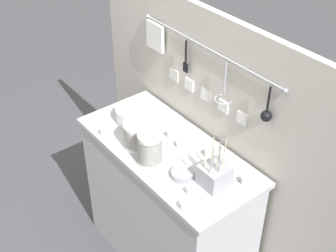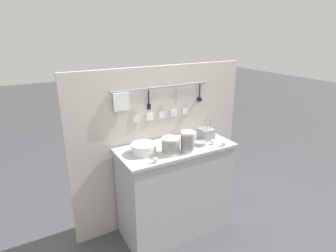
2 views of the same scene
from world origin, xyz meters
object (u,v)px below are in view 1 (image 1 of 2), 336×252
object	(u,v)px
cup_back_right	(245,181)
cup_edge_far	(170,134)
cup_front_left	(103,132)
cutlery_caddy	(214,175)
cup_by_caddy	(223,158)
bowl_stack_nested_right	(138,135)
cup_front_right	(224,165)
cup_mid_row	(183,206)
steel_mixing_bowl	(182,174)
cup_edge_near	(208,153)
plate_stack	(135,114)
bowl_stack_tall_left	(150,149)
cup_centre	(190,191)
cup_beside_plates	(179,144)

from	to	relation	value
cup_back_right	cup_edge_far	distance (m)	0.54
cup_front_left	cup_edge_far	distance (m)	0.39
cutlery_caddy	cup_by_caddy	size ratio (longest dim) A/B	6.79
bowl_stack_nested_right	cup_edge_far	world-z (taller)	bowl_stack_nested_right
cup_front_right	cup_edge_far	size ratio (longest dim) A/B	1.00
cup_mid_row	cup_by_caddy	size ratio (longest dim) A/B	1.00
cup_back_right	steel_mixing_bowl	bearing A→B (deg)	-137.97
cup_by_caddy	cup_edge_far	xyz separation A→B (m)	(-0.34, -0.09, 0.00)
bowl_stack_nested_right	cup_edge_near	size ratio (longest dim) A/B	3.95
plate_stack	cup_edge_near	bearing A→B (deg)	12.95
cutlery_caddy	bowl_stack_tall_left	bearing A→B (deg)	-154.27
cutlery_caddy	cup_front_left	distance (m)	0.73
cup_edge_far	cup_centre	bearing A→B (deg)	-26.13
cutlery_caddy	cup_edge_near	size ratio (longest dim) A/B	6.79
bowl_stack_nested_right	cup_front_left	xyz separation A→B (m)	(-0.21, -0.10, -0.06)
cup_mid_row	cup_by_caddy	world-z (taller)	same
cup_by_caddy	cutlery_caddy	bearing A→B (deg)	-58.17
cup_edge_near	cup_by_caddy	bearing A→B (deg)	24.74
cup_beside_plates	cup_front_right	bearing A→B (deg)	14.45
cup_edge_near	cup_edge_far	distance (m)	0.27
plate_stack	steel_mixing_bowl	distance (m)	0.57
bowl_stack_tall_left	cup_by_caddy	distance (m)	0.40
bowl_stack_tall_left	cup_beside_plates	world-z (taller)	bowl_stack_tall_left
cup_edge_near	cup_by_caddy	size ratio (longest dim) A/B	1.00
cup_beside_plates	cup_front_right	xyz separation A→B (m)	(0.28, 0.07, 0.00)
cup_edge_near	cup_edge_far	bearing A→B (deg)	-167.59
cup_front_left	cup_centre	size ratio (longest dim) A/B	1.00
cup_beside_plates	cup_edge_near	world-z (taller)	same
cup_centre	cup_edge_far	bearing A→B (deg)	153.87
bowl_stack_nested_right	cup_edge_far	bearing A→B (deg)	76.15
bowl_stack_tall_left	cup_beside_plates	xyz separation A→B (m)	(-0.01, 0.21, -0.08)
bowl_stack_nested_right	steel_mixing_bowl	world-z (taller)	bowl_stack_nested_right
cup_back_right	plate_stack	bearing A→B (deg)	-171.49
cup_beside_plates	cup_edge_far	distance (m)	0.10
bowl_stack_nested_right	cup_edge_near	distance (m)	0.40
cup_beside_plates	cup_by_caddy	bearing A→B (deg)	24.60
bowl_stack_tall_left	cup_mid_row	size ratio (longest dim) A/B	4.74
cutlery_caddy	cup_front_left	xyz separation A→B (m)	(-0.70, -0.22, -0.04)
cutlery_caddy	cup_back_right	xyz separation A→B (m)	(0.10, 0.12, -0.04)
cup_front_left	cup_mid_row	size ratio (longest dim) A/B	1.00
plate_stack	cup_front_left	size ratio (longest dim) A/B	5.67
steel_mixing_bowl	cup_beside_plates	size ratio (longest dim) A/B	2.93
bowl_stack_nested_right	cutlery_caddy	distance (m)	0.50
bowl_stack_tall_left	steel_mixing_bowl	distance (m)	0.22
cup_front_left	cup_edge_far	xyz separation A→B (m)	(0.26, 0.29, 0.00)
cup_edge_far	plate_stack	bearing A→B (deg)	-166.50
steel_mixing_bowl	cutlery_caddy	size ratio (longest dim) A/B	0.43
cup_back_right	cup_centre	distance (m)	0.29
steel_mixing_bowl	cup_beside_plates	world-z (taller)	cup_beside_plates
cup_edge_near	plate_stack	bearing A→B (deg)	-167.05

